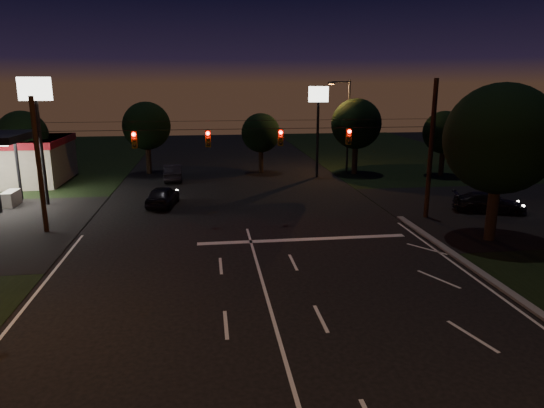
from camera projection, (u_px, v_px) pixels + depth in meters
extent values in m
plane|color=black|center=(282.00, 350.00, 16.25)|extent=(140.00, 140.00, 0.00)
cube|color=black|center=(527.00, 210.00, 34.22)|extent=(20.00, 16.00, 0.02)
cube|color=silver|center=(303.00, 239.00, 27.69)|extent=(12.00, 0.50, 0.01)
cylinder|color=black|center=(425.00, 217.00, 32.22)|extent=(0.30, 0.30, 9.00)
cylinder|color=black|center=(47.00, 232.00, 29.11)|extent=(0.28, 0.28, 8.00)
cylinder|color=black|center=(244.00, 129.00, 29.21)|extent=(24.00, 0.03, 0.03)
cylinder|color=black|center=(244.00, 121.00, 29.09)|extent=(24.00, 0.02, 0.02)
cube|color=#3F3307|center=(134.00, 140.00, 28.50)|extent=(0.32, 0.26, 1.00)
sphere|color=#FF0705|center=(134.00, 134.00, 28.27)|extent=(0.22, 0.22, 0.22)
sphere|color=black|center=(134.00, 140.00, 28.35)|extent=(0.20, 0.20, 0.20)
sphere|color=black|center=(134.00, 146.00, 28.43)|extent=(0.20, 0.20, 0.20)
cube|color=#3F3307|center=(208.00, 139.00, 29.06)|extent=(0.32, 0.26, 1.00)
sphere|color=#FF0705|center=(208.00, 133.00, 28.82)|extent=(0.22, 0.22, 0.22)
sphere|color=black|center=(208.00, 139.00, 28.90)|extent=(0.20, 0.20, 0.20)
sphere|color=black|center=(208.00, 144.00, 28.98)|extent=(0.20, 0.20, 0.20)
cube|color=#3F3307|center=(280.00, 138.00, 29.63)|extent=(0.32, 0.26, 1.00)
sphere|color=#FF0705|center=(281.00, 132.00, 29.39)|extent=(0.22, 0.22, 0.22)
sphere|color=black|center=(281.00, 138.00, 29.47)|extent=(0.20, 0.20, 0.20)
sphere|color=black|center=(281.00, 143.00, 29.55)|extent=(0.20, 0.20, 0.20)
cube|color=#3F3307|center=(349.00, 137.00, 30.19)|extent=(0.32, 0.26, 1.00)
sphere|color=#FF0705|center=(349.00, 131.00, 29.95)|extent=(0.22, 0.22, 0.22)
sphere|color=black|center=(349.00, 137.00, 30.03)|extent=(0.20, 0.20, 0.20)
sphere|color=black|center=(349.00, 142.00, 30.11)|extent=(0.20, 0.20, 0.20)
cube|color=gray|center=(11.00, 199.00, 35.12)|extent=(0.80, 2.00, 1.10)
cylinder|color=black|center=(18.00, 169.00, 36.60)|extent=(0.24, 0.24, 4.80)
cylinder|color=black|center=(42.00, 154.00, 34.67)|extent=(0.24, 0.24, 7.50)
cube|color=white|center=(35.00, 89.00, 33.57)|extent=(2.20, 0.30, 1.60)
cylinder|color=black|center=(317.00, 140.00, 45.27)|extent=(0.24, 0.24, 7.00)
cube|color=white|center=(319.00, 94.00, 44.25)|extent=(1.80, 0.30, 1.40)
cylinder|color=black|center=(348.00, 127.00, 47.41)|extent=(0.20, 0.20, 9.00)
cylinder|color=black|center=(341.00, 82.00, 46.25)|extent=(1.80, 0.12, 0.12)
cube|color=black|center=(331.00, 83.00, 46.16)|extent=(0.60, 0.35, 0.22)
cube|color=orange|center=(331.00, 84.00, 46.18)|extent=(0.45, 0.25, 0.04)
cylinder|color=black|center=(493.00, 206.00, 27.12)|extent=(0.60, 0.60, 4.00)
sphere|color=black|center=(500.00, 139.00, 26.21)|extent=(6.00, 6.00, 6.00)
sphere|color=black|center=(505.00, 141.00, 26.77)|extent=(4.50, 4.50, 4.50)
sphere|color=black|center=(487.00, 141.00, 26.46)|extent=(4.20, 4.20, 4.20)
cylinder|color=black|center=(27.00, 168.00, 42.39)|extent=(0.49, 0.49, 3.00)
sphere|color=black|center=(23.00, 135.00, 41.70)|extent=(4.20, 4.20, 4.20)
sphere|color=black|center=(29.00, 136.00, 42.09)|extent=(3.15, 3.15, 3.15)
sphere|color=black|center=(18.00, 136.00, 41.87)|extent=(2.94, 2.94, 2.94)
cylinder|color=black|center=(148.00, 157.00, 47.50)|extent=(0.52, 0.52, 3.25)
sphere|color=black|center=(147.00, 126.00, 46.76)|extent=(4.60, 4.60, 4.60)
sphere|color=black|center=(152.00, 127.00, 47.18)|extent=(3.45, 3.45, 3.45)
sphere|color=black|center=(142.00, 127.00, 46.95)|extent=(3.22, 3.22, 3.22)
cylinder|color=black|center=(261.00, 159.00, 48.03)|extent=(0.47, 0.47, 2.75)
sphere|color=black|center=(261.00, 133.00, 47.40)|extent=(3.80, 3.80, 3.80)
sphere|color=black|center=(264.00, 134.00, 47.75)|extent=(2.85, 2.85, 2.85)
sphere|color=black|center=(257.00, 134.00, 47.55)|extent=(2.66, 2.66, 2.66)
cylinder|color=black|center=(355.00, 157.00, 47.19)|extent=(0.53, 0.53, 3.40)
sphere|color=black|center=(356.00, 124.00, 46.42)|extent=(4.80, 4.80, 4.80)
sphere|color=black|center=(360.00, 125.00, 46.86)|extent=(3.60, 3.60, 3.60)
sphere|color=black|center=(351.00, 125.00, 46.61)|extent=(3.36, 3.36, 3.36)
cylinder|color=black|center=(442.00, 161.00, 46.37)|extent=(0.48, 0.48, 2.90)
sphere|color=black|center=(444.00, 132.00, 45.71)|extent=(4.00, 4.00, 4.00)
sphere|color=black|center=(447.00, 133.00, 46.07)|extent=(3.00, 3.00, 3.00)
sphere|color=black|center=(439.00, 133.00, 45.87)|extent=(2.80, 2.80, 2.80)
imported|color=black|center=(163.00, 196.00, 35.09)|extent=(2.42, 4.57, 1.48)
imported|color=black|center=(173.00, 173.00, 44.31)|extent=(1.76, 4.52, 1.47)
imported|color=black|center=(489.00, 203.00, 33.33)|extent=(5.15, 3.38, 1.39)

